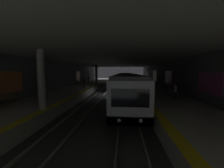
% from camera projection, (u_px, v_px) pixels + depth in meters
% --- Properties ---
extents(ground_plane, '(120.00, 120.00, 0.00)m').
position_uv_depth(ground_plane, '(113.00, 95.00, 24.05)').
color(ground_plane, '#383A38').
extents(track_left, '(60.00, 1.53, 0.16)m').
position_uv_depth(track_left, '(126.00, 95.00, 23.86)').
color(track_left, gray).
rests_on(track_left, ground).
extents(track_right, '(60.00, 1.53, 0.16)m').
position_uv_depth(track_right, '(100.00, 94.00, 24.22)').
color(track_right, gray).
rests_on(track_right, ground).
extents(platform_left, '(60.00, 5.30, 1.06)m').
position_uv_depth(platform_left, '(152.00, 92.00, 23.47)').
color(platform_left, '#B7B2A8').
rests_on(platform_left, ground).
extents(platform_right, '(60.00, 5.30, 1.06)m').
position_uv_depth(platform_right, '(75.00, 91.00, 24.53)').
color(platform_right, '#B7B2A8').
rests_on(platform_right, ground).
extents(wall_left, '(60.00, 0.56, 5.60)m').
position_uv_depth(wall_left, '(170.00, 79.00, 23.09)').
color(wall_left, slate).
rests_on(wall_left, ground).
extents(wall_right, '(60.00, 0.56, 5.60)m').
position_uv_depth(wall_right, '(59.00, 78.00, 24.56)').
color(wall_right, slate).
rests_on(wall_right, ground).
extents(ceiling_slab, '(60.00, 19.40, 0.40)m').
position_uv_depth(ceiling_slab, '(113.00, 61.00, 23.54)').
color(ceiling_slab, beige).
rests_on(ceiling_slab, wall_left).
extents(pillar_near, '(0.56, 0.56, 4.55)m').
position_uv_depth(pillar_near, '(41.00, 80.00, 10.55)').
color(pillar_near, gray).
rests_on(pillar_near, platform_right).
extents(pillar_far, '(0.56, 0.56, 4.55)m').
position_uv_depth(pillar_far, '(96.00, 74.00, 31.97)').
color(pillar_far, gray).
rests_on(pillar_far, platform_right).
extents(metro_train, '(34.67, 2.83, 3.49)m').
position_uv_depth(metro_train, '(126.00, 82.00, 25.47)').
color(metro_train, '#B7BCC6').
rests_on(metro_train, track_left).
extents(bench_left_near, '(1.70, 0.47, 0.86)m').
position_uv_depth(bench_left_near, '(183.00, 93.00, 15.77)').
color(bench_left_near, '#262628').
rests_on(bench_left_near, platform_left).
extents(bench_left_mid, '(1.70, 0.47, 0.86)m').
position_uv_depth(bench_left_mid, '(149.00, 81.00, 36.56)').
color(bench_left_mid, '#262628').
rests_on(bench_left_mid, platform_left).
extents(bench_right_near, '(1.70, 0.47, 0.86)m').
position_uv_depth(bench_right_near, '(7.00, 98.00, 12.52)').
color(bench_right_near, '#262628').
rests_on(bench_right_near, platform_right).
extents(bench_right_mid, '(1.70, 0.47, 0.86)m').
position_uv_depth(bench_right_mid, '(57.00, 87.00, 22.05)').
color(bench_right_mid, '#262628').
rests_on(bench_right_mid, platform_right).
extents(bench_right_far, '(1.70, 0.47, 0.86)m').
position_uv_depth(bench_right_far, '(80.00, 82.00, 33.70)').
color(bench_right_far, '#262628').
rests_on(bench_right_far, platform_right).
extents(person_waiting_near, '(0.60, 0.22, 1.59)m').
position_uv_depth(person_waiting_near, '(149.00, 81.00, 31.97)').
color(person_waiting_near, '#303030').
rests_on(person_waiting_near, platform_left).
extents(person_walking_mid, '(0.60, 0.22, 1.62)m').
position_uv_depth(person_walking_mid, '(175.00, 91.00, 14.53)').
color(person_walking_mid, '#373737').
rests_on(person_walking_mid, platform_left).
extents(person_standing_far, '(0.60, 0.24, 1.74)m').
position_uv_depth(person_standing_far, '(89.00, 79.00, 38.27)').
color(person_standing_far, '#3F3F3F').
rests_on(person_standing_far, platform_right).
extents(person_boarding, '(0.60, 0.24, 1.74)m').
position_uv_depth(person_boarding, '(84.00, 82.00, 25.84)').
color(person_boarding, '#393939').
rests_on(person_boarding, platform_right).
extents(suitcase_rolling, '(0.41, 0.24, 0.95)m').
position_uv_depth(suitcase_rolling, '(43.00, 100.00, 12.90)').
color(suitcase_rolling, black).
rests_on(suitcase_rolling, platform_right).
extents(trash_bin, '(0.44, 0.44, 0.85)m').
position_uv_depth(trash_bin, '(169.00, 91.00, 18.54)').
color(trash_bin, '#595B5E').
rests_on(trash_bin, platform_left).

